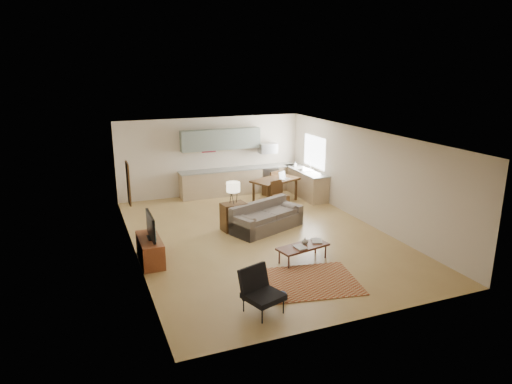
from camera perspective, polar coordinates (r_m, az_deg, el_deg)
name	(u,v)px	position (r m, az deg, el deg)	size (l,w,h in m)	color
room	(260,187)	(11.85, 0.54, 0.57)	(9.00, 9.00, 9.00)	#A68349
kitchen_counter_back	(239,181)	(16.16, -2.12, 1.42)	(4.26, 0.64, 0.92)	tan
kitchen_counter_right	(306,183)	(15.91, 6.22, 1.10)	(0.64, 2.26, 0.92)	tan
kitchen_range	(268,178)	(16.55, 1.47, 1.73)	(0.62, 0.62, 0.90)	#A5A8AD
kitchen_microwave	(268,148)	(16.34, 1.47, 5.49)	(0.62, 0.40, 0.35)	#A5A8AD
upper_cabinets	(221,139)	(15.81, -4.42, 6.58)	(2.80, 0.34, 0.70)	slate
window_right	(314,152)	(15.81, 7.31, 5.03)	(0.02, 1.40, 1.05)	white
wall_art_left	(129,183)	(11.90, -15.63, 1.04)	(0.06, 0.42, 1.10)	olive
triptych	(209,145)	(15.87, -5.94, 5.84)	(1.70, 0.04, 0.50)	beige
rug	(302,282)	(9.85, 5.79, -11.14)	(2.32, 1.61, 0.02)	maroon
sofa	(267,217)	(12.62, 1.39, -3.10)	(2.17, 0.94, 0.75)	#5D534B
coffee_table	(303,253)	(10.79, 5.86, -7.61)	(1.26, 0.50, 0.38)	#47241A
book_a	(296,248)	(10.53, 5.01, -7.01)	(0.26, 0.34, 0.03)	maroon
book_b	(312,241)	(10.99, 6.97, -6.08)	(0.34, 0.39, 0.02)	navy
vase	(305,241)	(10.78, 6.14, -6.10)	(0.16, 0.16, 0.16)	black
armchair	(264,292)	(8.54, 0.95, -12.40)	(0.73, 0.73, 0.83)	black
tv_credenza	(150,250)	(10.92, -13.09, -7.07)	(0.48, 1.26, 0.58)	brown
tv	(151,226)	(10.72, -13.03, -4.17)	(0.10, 0.97, 0.58)	black
console_table	(234,216)	(12.62, -2.81, -3.08)	(0.66, 0.44, 0.77)	#382211
table_lamp	(233,192)	(12.41, -2.85, -0.05)	(0.37, 0.37, 0.62)	beige
dining_table	(275,191)	(15.16, 2.39, 0.18)	(1.55, 0.89, 0.78)	#382211
dining_chair_near	(280,195)	(14.37, 3.02, -0.43)	(0.44, 0.46, 0.92)	#382211
dining_chair_far	(271,183)	(15.91, 1.83, 1.15)	(0.43, 0.45, 0.90)	#382211
laptop	(285,175)	(15.06, 3.65, 2.09)	(0.33, 0.25, 0.25)	#A5A8AD
soap_bottle	(295,164)	(16.29, 4.91, 3.49)	(0.09, 0.09, 0.19)	beige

